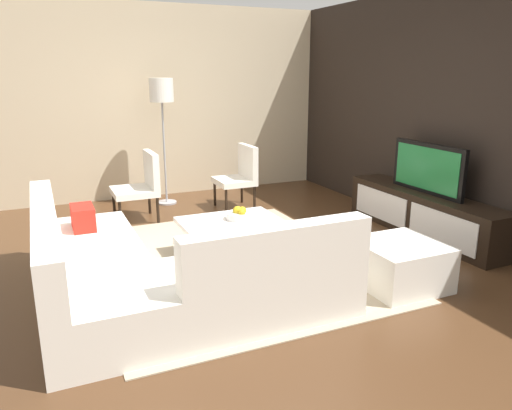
# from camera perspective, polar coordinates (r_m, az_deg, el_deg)

# --- Properties ---
(ground_plane) EXTENTS (14.00, 14.00, 0.00)m
(ground_plane) POSITION_cam_1_polar(r_m,az_deg,el_deg) (4.84, -2.83, -7.12)
(ground_plane) COLOR #4C301C
(feature_wall_back) EXTENTS (6.40, 0.12, 2.80)m
(feature_wall_back) POSITION_cam_1_polar(r_m,az_deg,el_deg) (6.02, 22.05, 9.96)
(feature_wall_back) COLOR black
(feature_wall_back) RESTS_ON ground
(side_wall_left) EXTENTS (0.12, 5.20, 2.80)m
(side_wall_left) POSITION_cam_1_polar(r_m,az_deg,el_deg) (7.61, -10.55, 11.70)
(side_wall_left) COLOR beige
(side_wall_left) RESTS_ON ground
(area_rug) EXTENTS (3.13, 2.56, 0.01)m
(area_rug) POSITION_cam_1_polar(r_m,az_deg,el_deg) (4.93, -3.25, -6.66)
(area_rug) COLOR tan
(area_rug) RESTS_ON ground
(media_console) EXTENTS (2.22, 0.46, 0.50)m
(media_console) POSITION_cam_1_polar(r_m,az_deg,el_deg) (6.01, 18.94, -0.96)
(media_console) COLOR black
(media_console) RESTS_ON ground
(television) EXTENTS (1.08, 0.06, 0.57)m
(television) POSITION_cam_1_polar(r_m,az_deg,el_deg) (5.89, 19.39, 4.05)
(television) COLOR black
(television) RESTS_ON media_console
(sectional_couch) EXTENTS (2.37, 2.30, 0.81)m
(sectional_couch) POSITION_cam_1_polar(r_m,az_deg,el_deg) (4.06, -12.13, -7.80)
(sectional_couch) COLOR white
(sectional_couch) RESTS_ON ground
(coffee_table) EXTENTS (1.07, 1.01, 0.38)m
(coffee_table) POSITION_cam_1_polar(r_m,az_deg,el_deg) (4.89, -2.19, -4.35)
(coffee_table) COLOR black
(coffee_table) RESTS_ON ground
(accent_chair_near) EXTENTS (0.57, 0.54, 0.87)m
(accent_chair_near) POSITION_cam_1_polar(r_m,az_deg,el_deg) (6.36, -13.16, 2.56)
(accent_chair_near) COLOR black
(accent_chair_near) RESTS_ON ground
(floor_lamp) EXTENTS (0.33, 0.33, 1.76)m
(floor_lamp) POSITION_cam_1_polar(r_m,az_deg,el_deg) (6.98, -10.94, 12.16)
(floor_lamp) COLOR #A5A5AA
(floor_lamp) RESTS_ON ground
(ottoman) EXTENTS (0.70, 0.70, 0.40)m
(ottoman) POSITION_cam_1_polar(r_m,az_deg,el_deg) (4.53, 16.34, -6.69)
(ottoman) COLOR white
(ottoman) RESTS_ON ground
(fruit_bowl) EXTENTS (0.28, 0.28, 0.14)m
(fruit_bowl) POSITION_cam_1_polar(r_m,az_deg,el_deg) (5.02, -1.92, -1.13)
(fruit_bowl) COLOR silver
(fruit_bowl) RESTS_ON coffee_table
(accent_chair_far) EXTENTS (0.53, 0.49, 0.87)m
(accent_chair_far) POSITION_cam_1_polar(r_m,az_deg,el_deg) (6.78, -1.84, 3.77)
(accent_chair_far) COLOR black
(accent_chair_far) RESTS_ON ground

